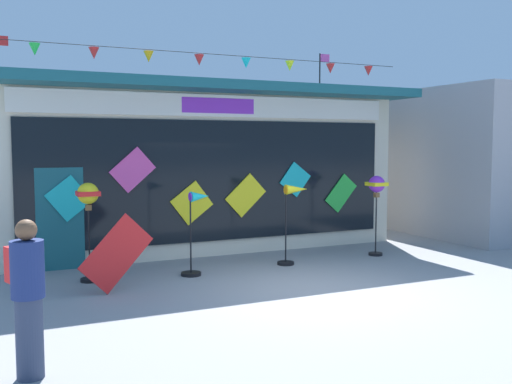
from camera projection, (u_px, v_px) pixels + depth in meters
ground_plane at (312, 290)px, 9.69m from camera, size 80.00×80.00×0.00m
kite_shop_building at (178, 165)px, 15.10m from camera, size 9.56×6.79×5.08m
wind_spinner_far_left at (88, 202)px, 10.18m from camera, size 0.39×0.39×1.77m
wind_spinner_left at (196, 225)px, 10.74m from camera, size 0.58×0.38×1.58m
wind_spinner_center_left at (293, 208)px, 11.71m from camera, size 0.66×0.34×1.64m
wind_spinner_center_right at (377, 191)px, 12.60m from camera, size 0.37×0.37×1.76m
person_near_camera at (27, 295)px, 5.99m from camera, size 0.39×0.48×1.68m
display_kite_on_ground at (117, 253)px, 9.52m from camera, size 1.30×0.26×1.30m
neighbour_building at (472, 159)px, 18.51m from camera, size 7.50×8.56×3.92m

